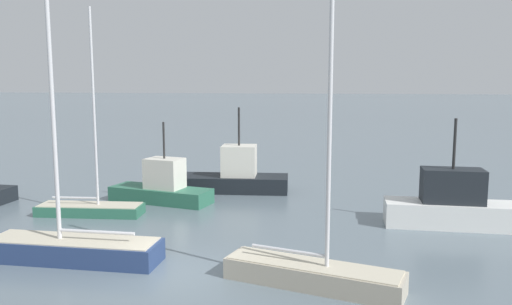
{
  "coord_description": "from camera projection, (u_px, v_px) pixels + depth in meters",
  "views": [
    {
      "loc": [
        6.01,
        -15.29,
        6.37
      ],
      "look_at": [
        0.0,
        12.96,
        2.37
      ],
      "focal_mm": 35.11,
      "sensor_mm": 36.0,
      "label": 1
    }
  ],
  "objects": [
    {
      "name": "channel_buoy_0",
      "position": [
        254.0,
        176.0,
        32.81
      ],
      "size": [
        0.64,
        0.64,
        1.58
      ],
      "color": "green",
      "rests_on": "ground_plane"
    },
    {
      "name": "sailboat_3",
      "position": [
        313.0,
        269.0,
        15.79
      ],
      "size": [
        5.86,
        2.61,
        10.87
      ],
      "rotation": [
        0.0,
        0.0,
        -0.23
      ],
      "color": "#BCB29E",
      "rests_on": "ground_plane"
    },
    {
      "name": "fishing_boat_1",
      "position": [
        236.0,
        176.0,
        29.7
      ],
      "size": [
        6.62,
        3.03,
        4.98
      ],
      "rotation": [
        0.0,
        0.0,
        0.13
      ],
      "color": "black",
      "rests_on": "ground_plane"
    },
    {
      "name": "sailboat_0",
      "position": [
        90.0,
        206.0,
        24.38
      ],
      "size": [
        5.23,
        2.1,
        9.89
      ],
      "rotation": [
        0.0,
        0.0,
        0.13
      ],
      "color": "#2D6B51",
      "rests_on": "ground_plane"
    },
    {
      "name": "sailboat_1",
      "position": [
        73.0,
        246.0,
        18.04
      ],
      "size": [
        6.43,
        1.92,
        11.27
      ],
      "rotation": [
        0.0,
        0.0,
        3.18
      ],
      "color": "navy",
      "rests_on": "ground_plane"
    },
    {
      "name": "ground_plane",
      "position": [
        177.0,
        273.0,
        16.93
      ],
      "size": [
        600.0,
        600.0,
        0.0
      ],
      "primitive_type": "plane",
      "color": "slate"
    },
    {
      "name": "fishing_boat_2",
      "position": [
        457.0,
        206.0,
        22.29
      ],
      "size": [
        6.45,
        2.03,
        4.86
      ],
      "rotation": [
        0.0,
        0.0,
        3.18
      ],
      "color": "white",
      "rests_on": "ground_plane"
    },
    {
      "name": "fishing_boat_0",
      "position": [
        162.0,
        187.0,
        26.95
      ],
      "size": [
        5.8,
        2.71,
        4.35
      ],
      "rotation": [
        0.0,
        0.0,
        -0.17
      ],
      "color": "#2D6B51",
      "rests_on": "ground_plane"
    }
  ]
}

